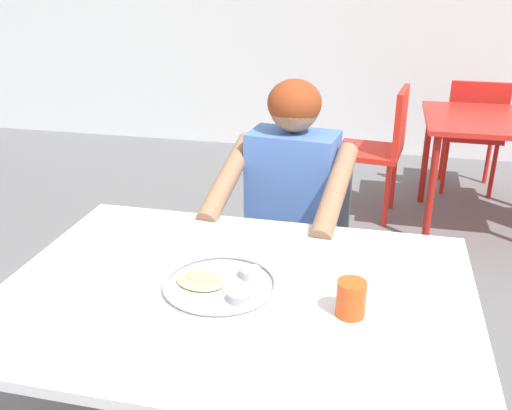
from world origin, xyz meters
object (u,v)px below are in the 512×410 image
object	(u,v)px
diner_foreground	(286,205)
thali_tray	(221,283)
drinking_cup	(351,297)
table_background_red	(495,132)
chair_foreground	(299,228)
table_foreground	(236,308)
chair_red_left	(381,144)
chair_red_far	(473,128)

from	to	relation	value
diner_foreground	thali_tray	bearing A→B (deg)	-95.25
drinking_cup	table_background_red	distance (m)	2.43
thali_tray	chair_foreground	size ratio (longest dim) A/B	0.37
table_background_red	diner_foreground	bearing A→B (deg)	-122.72
table_foreground	chair_foreground	size ratio (longest dim) A/B	1.49
thali_tray	chair_red_left	world-z (taller)	chair_red_left
table_background_red	chair_red_far	bearing A→B (deg)	93.34
table_foreground	chair_red_far	distance (m)	3.04
table_background_red	thali_tray	bearing A→B (deg)	-115.42
thali_tray	diner_foreground	xyz separation A→B (m)	(0.06, 0.69, -0.04)
chair_red_far	table_foreground	bearing A→B (deg)	-109.09
drinking_cup	chair_red_far	distance (m)	3.02
table_background_red	chair_red_left	xyz separation A→B (m)	(-0.67, 0.02, -0.12)
drinking_cup	diner_foreground	distance (m)	0.80
drinking_cup	table_background_red	bearing A→B (deg)	72.87
drinking_cup	chair_foreground	distance (m)	1.05
chair_foreground	table_background_red	xyz separation A→B (m)	(0.99, 1.35, 0.13)
thali_tray	chair_foreground	bearing A→B (deg)	84.76
drinking_cup	chair_foreground	xyz separation A→B (m)	(-0.28, 0.97, -0.28)
table_foreground	chair_red_left	size ratio (longest dim) A/B	1.51
table_foreground	chair_red_far	world-z (taller)	chair_red_far
diner_foreground	table_background_red	xyz separation A→B (m)	(1.01, 1.57, -0.07)
table_foreground	table_background_red	world-z (taller)	table_foreground
chair_red_far	chair_foreground	bearing A→B (deg)	-115.97
drinking_cup	table_foreground	bearing A→B (deg)	170.58
chair_foreground	diner_foreground	distance (m)	0.30
table_background_red	drinking_cup	bearing A→B (deg)	-107.13
diner_foreground	table_background_red	distance (m)	1.87
drinking_cup	diner_foreground	world-z (taller)	diner_foreground
table_background_red	chair_red_left	bearing A→B (deg)	178.30
diner_foreground	chair_foreground	bearing A→B (deg)	84.79
table_background_red	chair_red_left	distance (m)	0.68
diner_foreground	drinking_cup	bearing A→B (deg)	-68.18
table_foreground	chair_red_left	xyz separation A→B (m)	(0.36, 2.28, -0.16)
chair_foreground	diner_foreground	bearing A→B (deg)	-95.21
chair_red_left	chair_red_far	xyz separation A→B (m)	(0.63, 0.59, -0.02)
chair_foreground	table_background_red	distance (m)	1.67
diner_foreground	table_background_red	world-z (taller)	diner_foreground
table_foreground	diner_foreground	world-z (taller)	diner_foreground
chair_red_left	chair_foreground	bearing A→B (deg)	-103.17
table_background_red	chair_red_far	size ratio (longest dim) A/B	1.01
chair_red_far	drinking_cup	bearing A→B (deg)	-103.03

